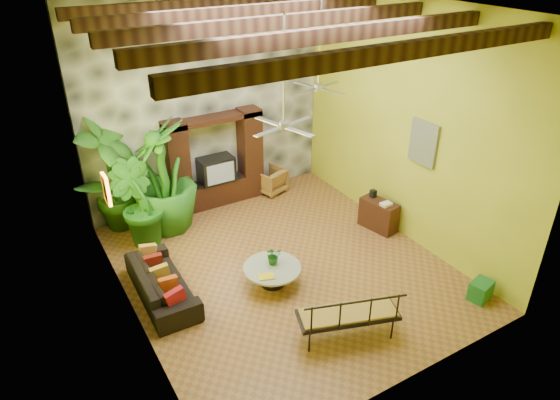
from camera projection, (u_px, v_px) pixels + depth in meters
ground at (282, 265)px, 10.24m from camera, size 7.00×7.00×0.00m
ceiling at (282, 7)px, 7.85m from camera, size 6.00×7.00×0.02m
back_wall at (205, 102)px, 11.69m from camera, size 6.00×0.02×5.00m
left_wall at (115, 193)px, 7.70m from camera, size 0.02×7.00×5.00m
right_wall at (405, 124)px, 10.39m from camera, size 0.02×7.00×5.00m
stone_accent_wall at (206, 103)px, 11.64m from camera, size 5.98×0.10×4.98m
ceiling_beams at (282, 22)px, 7.95m from camera, size 5.95×5.36×0.22m
entertainment_center at (216, 167)px, 12.15m from camera, size 2.40×0.55×2.30m
ceiling_fan_front at (284, 114)px, 8.22m from camera, size 1.28×1.28×1.86m
ceiling_fan_back at (319, 77)px, 10.23m from camera, size 1.28×1.28×1.86m
wall_art_mask at (106, 189)px, 8.67m from camera, size 0.06×0.32×0.55m
wall_art_painting at (423, 143)px, 10.01m from camera, size 0.06×0.70×0.90m
sofa at (162, 282)px, 9.26m from camera, size 0.88×2.16×0.63m
wicker_armchair at (270, 180)px, 12.97m from camera, size 0.86×0.87×0.64m
tall_plant_a at (111, 174)px, 10.86m from camera, size 1.75×1.68×2.76m
tall_plant_b at (138, 205)px, 10.51m from camera, size 1.36×1.34×1.93m
tall_plant_c at (163, 177)px, 10.96m from camera, size 1.81×1.81×2.58m
coffee_table at (272, 273)px, 9.60m from camera, size 1.11×1.11×0.40m
centerpiece_plant at (273, 256)px, 9.56m from camera, size 0.33×0.29×0.35m
yellow_tray at (266, 276)px, 9.24m from camera, size 0.33×0.28×0.03m
iron_bench at (351, 314)px, 8.18m from camera, size 1.77×1.13×0.57m
side_console at (379, 215)px, 11.36m from camera, size 0.56×0.93×0.70m
green_bin at (481, 290)px, 9.25m from camera, size 0.49×0.41×0.37m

